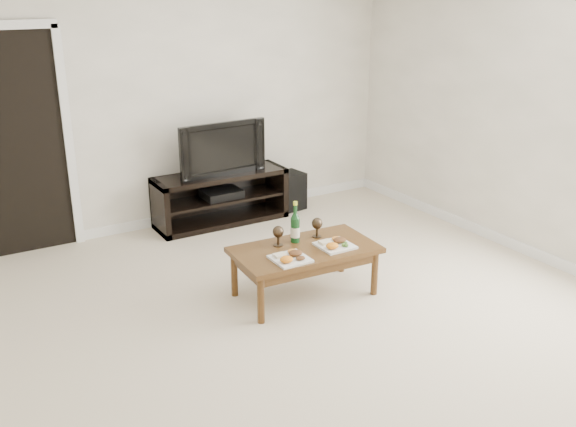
# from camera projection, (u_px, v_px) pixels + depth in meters

# --- Properties ---
(floor) EXTENTS (5.50, 5.50, 0.00)m
(floor) POSITION_uv_depth(u_px,v_px,m) (319.00, 334.00, 4.70)
(floor) COLOR beige
(floor) RESTS_ON ground
(back_wall) EXTENTS (5.00, 0.04, 2.60)m
(back_wall) POSITION_uv_depth(u_px,v_px,m) (171.00, 101.00, 6.50)
(back_wall) COLOR white
(back_wall) RESTS_ON ground
(doorway) EXTENTS (0.90, 0.02, 2.05)m
(doorway) POSITION_uv_depth(u_px,v_px,m) (13.00, 147.00, 5.82)
(doorway) COLOR black
(doorway) RESTS_ON ground
(media_console) EXTENTS (1.41, 0.45, 0.55)m
(media_console) POSITION_uv_depth(u_px,v_px,m) (221.00, 198.00, 6.81)
(media_console) COLOR black
(media_console) RESTS_ON ground
(television) EXTENTS (0.97, 0.17, 0.55)m
(television) POSITION_uv_depth(u_px,v_px,m) (219.00, 147.00, 6.62)
(television) COLOR black
(television) RESTS_ON media_console
(av_receiver) EXTENTS (0.41, 0.31, 0.08)m
(av_receiver) POSITION_uv_depth(u_px,v_px,m) (222.00, 194.00, 6.79)
(av_receiver) COLOR black
(av_receiver) RESTS_ON media_console
(subwoofer) EXTENTS (0.32, 0.32, 0.42)m
(subwoofer) POSITION_uv_depth(u_px,v_px,m) (290.00, 191.00, 7.25)
(subwoofer) COLOR black
(subwoofer) RESTS_ON ground
(coffee_table) EXTENTS (1.18, 0.69, 0.42)m
(coffee_table) POSITION_uv_depth(u_px,v_px,m) (305.00, 271.00, 5.23)
(coffee_table) COLOR #563618
(coffee_table) RESTS_ON ground
(plate_left) EXTENTS (0.27, 0.27, 0.07)m
(plate_left) POSITION_uv_depth(u_px,v_px,m) (290.00, 256.00, 4.92)
(plate_left) COLOR white
(plate_left) RESTS_ON coffee_table
(plate_right) EXTENTS (0.27, 0.27, 0.07)m
(plate_right) POSITION_uv_depth(u_px,v_px,m) (335.00, 243.00, 5.17)
(plate_right) COLOR white
(plate_right) RESTS_ON coffee_table
(wine_bottle) EXTENTS (0.07, 0.07, 0.35)m
(wine_bottle) POSITION_uv_depth(u_px,v_px,m) (295.00, 222.00, 5.22)
(wine_bottle) COLOR #103C17
(wine_bottle) RESTS_ON coffee_table
(goblet_left) EXTENTS (0.09, 0.09, 0.17)m
(goblet_left) POSITION_uv_depth(u_px,v_px,m) (278.00, 236.00, 5.17)
(goblet_left) COLOR #34281C
(goblet_left) RESTS_ON coffee_table
(goblet_right) EXTENTS (0.09, 0.09, 0.17)m
(goblet_right) POSITION_uv_depth(u_px,v_px,m) (317.00, 227.00, 5.35)
(goblet_right) COLOR #34281C
(goblet_right) RESTS_ON coffee_table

